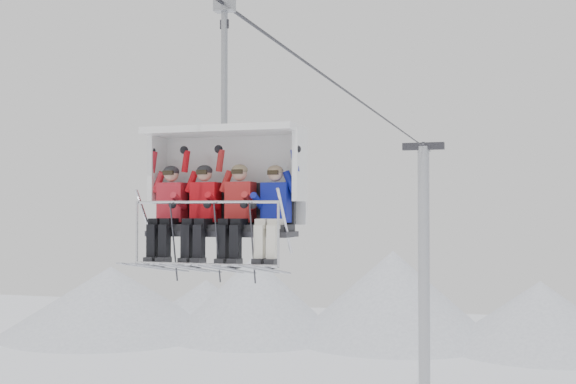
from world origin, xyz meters
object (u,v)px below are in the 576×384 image
(lift_tower_right, at_px, (424,302))
(skier_center_left, at_px, (202,210))
(skier_center_right, at_px, (237,210))
(chairlift_carrier, at_px, (227,180))
(skier_far_right, at_px, (273,211))
(skier_far_left, at_px, (169,210))

(lift_tower_right, distance_m, skier_center_left, 25.77)
(skier_center_right, bearing_deg, chairlift_carrier, 133.28)
(lift_tower_right, distance_m, skier_far_right, 25.78)
(chairlift_carrier, height_order, skier_center_right, chairlift_carrier)
(lift_tower_right, bearing_deg, skier_center_right, -89.35)
(chairlift_carrier, relative_size, skier_far_right, 2.36)
(lift_tower_right, bearing_deg, skier_far_left, -91.85)
(skier_far_left, height_order, skier_far_right, skier_far_left)
(skier_center_left, height_order, skier_center_right, same)
(skier_far_left, bearing_deg, chairlift_carrier, 20.33)
(skier_center_right, relative_size, skier_far_right, 1.00)
(lift_tower_right, distance_m, chairlift_carrier, 25.55)
(skier_center_right, distance_m, skier_far_right, 0.55)
(lift_tower_right, bearing_deg, skier_center_left, -90.62)
(skier_far_left, distance_m, skier_far_right, 1.66)
(chairlift_carrier, xyz_separation_m, skier_center_left, (-0.27, -0.30, -0.47))
(lift_tower_right, distance_m, skier_center_right, 25.77)
(skier_far_left, relative_size, skier_far_right, 1.00)
(skier_far_left, xyz_separation_m, skier_far_right, (1.66, -0.00, -0.01))
(skier_far_left, distance_m, skier_center_right, 1.11)
(skier_far_left, height_order, skier_center_left, same)
(skier_center_left, height_order, skier_far_right, skier_center_left)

